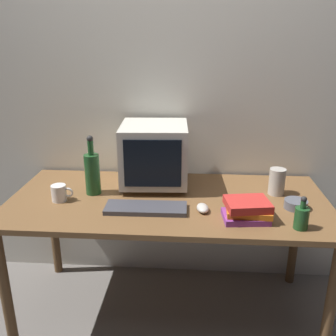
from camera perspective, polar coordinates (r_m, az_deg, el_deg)
The scene contains 12 objects.
ground_plane at distance 2.48m, azimuth 0.00°, elevation -20.72°, with size 6.00×6.00×0.00m, color slate.
back_wall at distance 2.39m, azimuth 0.83°, elevation 11.00°, with size 4.00×0.08×2.50m, color silver.
desk at distance 2.11m, azimuth 0.00°, elevation -6.67°, with size 1.76×0.82×0.75m.
crt_monitor at distance 2.20m, azimuth -2.09°, elevation 2.10°, with size 0.40×0.41×0.37m.
keyboard at distance 1.94m, azimuth -3.37°, elevation -6.12°, with size 0.42×0.15×0.02m, color #3F3F47.
computer_mouse at distance 1.94m, azimuth 5.29°, elevation -6.09°, with size 0.06×0.10×0.04m, color beige.
bottle_tall at distance 2.14m, azimuth -11.45°, elevation -0.64°, with size 0.09×0.09×0.34m.
bottle_short at distance 1.85m, azimuth 19.67°, elevation -7.02°, with size 0.07×0.07×0.16m.
book_stack at distance 1.88m, azimuth 11.96°, elevation -6.26°, with size 0.24×0.20×0.10m.
mug at distance 2.12m, azimuth -16.20°, elevation -3.67°, with size 0.12×0.08×0.09m.
cd_spindle at distance 2.07m, azimuth 18.88°, elevation -5.24°, with size 0.12×0.12×0.04m, color #595B66.
metal_canister at distance 2.20m, azimuth 16.25°, elevation -2.00°, with size 0.09×0.09×0.15m, color #B7B2A8.
Camera 1 is at (0.14, -1.89, 1.61)m, focal length 40.04 mm.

